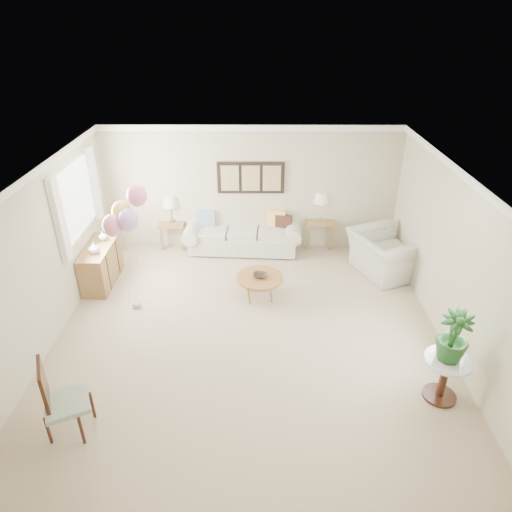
# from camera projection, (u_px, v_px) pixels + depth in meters

# --- Properties ---
(ground_plane) EXTENTS (6.00, 6.00, 0.00)m
(ground_plane) POSITION_uv_depth(u_px,v_px,m) (249.00, 332.00, 7.27)
(ground_plane) COLOR tan
(room_shell) EXTENTS (6.04, 6.04, 2.60)m
(room_shell) POSITION_uv_depth(u_px,v_px,m) (241.00, 238.00, 6.58)
(room_shell) COLOR #B7AE90
(room_shell) RESTS_ON ground
(wall_art_triptych) EXTENTS (1.35, 0.06, 0.65)m
(wall_art_triptych) POSITION_uv_depth(u_px,v_px,m) (251.00, 178.00, 9.14)
(wall_art_triptych) COLOR black
(wall_art_triptych) RESTS_ON ground
(sofa) EXTENTS (2.48, 1.03, 0.90)m
(sofa) POSITION_uv_depth(u_px,v_px,m) (243.00, 233.00, 9.65)
(sofa) COLOR beige
(sofa) RESTS_ON ground
(end_table_left) EXTENTS (0.54, 0.49, 0.59)m
(end_table_left) POSITION_uv_depth(u_px,v_px,m) (172.00, 225.00, 9.68)
(end_table_left) COLOR olive
(end_table_left) RESTS_ON ground
(end_table_right) EXTENTS (0.58, 0.53, 0.64)m
(end_table_right) POSITION_uv_depth(u_px,v_px,m) (319.00, 222.00, 9.69)
(end_table_right) COLOR olive
(end_table_right) RESTS_ON ground
(lamp_left) EXTENTS (0.32, 0.32, 0.56)m
(lamp_left) POSITION_uv_depth(u_px,v_px,m) (170.00, 202.00, 9.43)
(lamp_left) COLOR gray
(lamp_left) RESTS_ON end_table_left
(lamp_right) EXTENTS (0.33, 0.33, 0.58)m
(lamp_right) POSITION_uv_depth(u_px,v_px,m) (321.00, 198.00, 9.43)
(lamp_right) COLOR gray
(lamp_right) RESTS_ON end_table_right
(coffee_table) EXTENTS (0.83, 0.83, 0.42)m
(coffee_table) POSITION_uv_depth(u_px,v_px,m) (260.00, 278.00, 7.97)
(coffee_table) COLOR olive
(coffee_table) RESTS_ON ground
(decor_bowl) EXTENTS (0.28, 0.28, 0.06)m
(decor_bowl) POSITION_uv_depth(u_px,v_px,m) (260.00, 276.00, 7.94)
(decor_bowl) COLOR black
(decor_bowl) RESTS_ON coffee_table
(armchair) EXTENTS (1.47, 1.56, 0.81)m
(armchair) POSITION_uv_depth(u_px,v_px,m) (385.00, 254.00, 8.72)
(armchair) COLOR beige
(armchair) RESTS_ON ground
(side_table) EXTENTS (0.59, 0.59, 0.64)m
(side_table) POSITION_uv_depth(u_px,v_px,m) (446.00, 369.00, 5.83)
(side_table) COLOR silver
(side_table) RESTS_ON ground
(potted_plant) EXTENTS (0.51, 0.51, 0.71)m
(potted_plant) POSITION_uv_depth(u_px,v_px,m) (453.00, 336.00, 5.59)
(potted_plant) COLOR #1A451F
(potted_plant) RESTS_ON side_table
(accent_chair) EXTENTS (0.65, 0.65, 1.00)m
(accent_chair) POSITION_uv_depth(u_px,v_px,m) (60.00, 398.00, 5.34)
(accent_chair) COLOR gray
(accent_chair) RESTS_ON ground
(credenza) EXTENTS (0.46, 1.20, 0.74)m
(credenza) POSITION_uv_depth(u_px,v_px,m) (101.00, 265.00, 8.42)
(credenza) COLOR olive
(credenza) RESTS_ON ground
(vase_white) EXTENTS (0.23, 0.23, 0.20)m
(vase_white) POSITION_uv_depth(u_px,v_px,m) (94.00, 248.00, 8.00)
(vase_white) COLOR white
(vase_white) RESTS_ON credenza
(vase_sage) EXTENTS (0.21, 0.21, 0.17)m
(vase_sage) POSITION_uv_depth(u_px,v_px,m) (103.00, 236.00, 8.46)
(vase_sage) COLOR silver
(vase_sage) RESTS_ON credenza
(balloon_cluster) EXTENTS (0.68, 0.56, 2.18)m
(balloon_cluster) POSITION_uv_depth(u_px,v_px,m) (125.00, 214.00, 7.04)
(balloon_cluster) COLOR gray
(balloon_cluster) RESTS_ON ground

